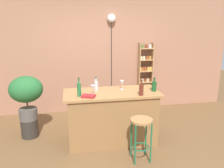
{
  "coord_description": "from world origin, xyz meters",
  "views": [
    {
      "loc": [
        -0.69,
        -3.56,
        2.13
      ],
      "look_at": [
        0.05,
        0.55,
        1.01
      ],
      "focal_mm": 37.74,
      "sensor_mm": 36.0,
      "label": 1
    }
  ],
  "objects_px": {
    "bar_stool": "(141,130)",
    "plant_stool": "(30,128)",
    "bottle_soda_blue": "(154,86)",
    "cookbook": "(89,96)",
    "bottle_olive_oil": "(79,89)",
    "spice_shelf": "(145,76)",
    "bottle_spirits_clear": "(141,90)",
    "bottle_vinegar": "(96,85)",
    "pendant_globe_light": "(111,20)",
    "potted_plant": "(26,93)",
    "wine_glass_left": "(93,88)",
    "wine_glass_center": "(122,83)"
  },
  "relations": [
    {
      "from": "bar_stool",
      "to": "bottle_vinegar",
      "type": "distance_m",
      "value": 1.14
    },
    {
      "from": "bar_stool",
      "to": "bottle_soda_blue",
      "type": "xyz_separation_m",
      "value": [
        0.41,
        0.61,
        0.51
      ]
    },
    {
      "from": "wine_glass_center",
      "to": "spice_shelf",
      "type": "bearing_deg",
      "value": 57.08
    },
    {
      "from": "bottle_soda_blue",
      "to": "spice_shelf",
      "type": "bearing_deg",
      "value": 77.42
    },
    {
      "from": "bottle_olive_oil",
      "to": "bottle_soda_blue",
      "type": "bearing_deg",
      "value": 2.82
    },
    {
      "from": "bottle_olive_oil",
      "to": "wine_glass_center",
      "type": "xyz_separation_m",
      "value": [
        0.78,
        0.27,
        -0.0
      ]
    },
    {
      "from": "bottle_soda_blue",
      "to": "bottle_spirits_clear",
      "type": "bearing_deg",
      "value": -146.19
    },
    {
      "from": "bar_stool",
      "to": "bottle_olive_oil",
      "type": "bearing_deg",
      "value": 148.69
    },
    {
      "from": "spice_shelf",
      "to": "bottle_soda_blue",
      "type": "height_order",
      "value": "spice_shelf"
    },
    {
      "from": "bar_stool",
      "to": "bottle_olive_oil",
      "type": "xyz_separation_m",
      "value": [
        -0.9,
        0.55,
        0.54
      ]
    },
    {
      "from": "bottle_olive_oil",
      "to": "cookbook",
      "type": "xyz_separation_m",
      "value": [
        0.15,
        -0.07,
        -0.1
      ]
    },
    {
      "from": "bar_stool",
      "to": "spice_shelf",
      "type": "height_order",
      "value": "spice_shelf"
    },
    {
      "from": "wine_glass_center",
      "to": "bottle_soda_blue",
      "type": "bearing_deg",
      "value": -21.23
    },
    {
      "from": "bottle_olive_oil",
      "to": "wine_glass_center",
      "type": "bearing_deg",
      "value": 19.2
    },
    {
      "from": "bottle_soda_blue",
      "to": "bottle_olive_oil",
      "type": "distance_m",
      "value": 1.31
    },
    {
      "from": "plant_stool",
      "to": "potted_plant",
      "type": "xyz_separation_m",
      "value": [
        -0.0,
        0.0,
        0.7
      ]
    },
    {
      "from": "spice_shelf",
      "to": "wine_glass_left",
      "type": "bearing_deg",
      "value": -132.16
    },
    {
      "from": "bar_stool",
      "to": "wine_glass_left",
      "type": "bearing_deg",
      "value": 138.5
    },
    {
      "from": "plant_stool",
      "to": "bottle_olive_oil",
      "type": "height_order",
      "value": "bottle_olive_oil"
    },
    {
      "from": "bottle_vinegar",
      "to": "bottle_olive_oil",
      "type": "height_order",
      "value": "bottle_olive_oil"
    },
    {
      "from": "spice_shelf",
      "to": "plant_stool",
      "type": "bearing_deg",
      "value": -157.67
    },
    {
      "from": "bar_stool",
      "to": "bottle_olive_oil",
      "type": "distance_m",
      "value": 1.19
    },
    {
      "from": "plant_stool",
      "to": "bottle_vinegar",
      "type": "bearing_deg",
      "value": -12.83
    },
    {
      "from": "bottle_spirits_clear",
      "to": "cookbook",
      "type": "xyz_separation_m",
      "value": [
        -0.87,
        0.06,
        -0.08
      ]
    },
    {
      "from": "bar_stool",
      "to": "plant_stool",
      "type": "height_order",
      "value": "bar_stool"
    },
    {
      "from": "plant_stool",
      "to": "bottle_olive_oil",
      "type": "xyz_separation_m",
      "value": [
        0.93,
        -0.57,
        0.87
      ]
    },
    {
      "from": "potted_plant",
      "to": "bottle_spirits_clear",
      "type": "bearing_deg",
      "value": -19.73
    },
    {
      "from": "bar_stool",
      "to": "bottle_vinegar",
      "type": "relative_size",
      "value": 2.83
    },
    {
      "from": "pendant_globe_light",
      "to": "potted_plant",
      "type": "bearing_deg",
      "value": -147.81
    },
    {
      "from": "bottle_spirits_clear",
      "to": "bottle_olive_oil",
      "type": "xyz_separation_m",
      "value": [
        -1.01,
        0.13,
        0.02
      ]
    },
    {
      "from": "bottle_olive_oil",
      "to": "spice_shelf",
      "type": "bearing_deg",
      "value": 44.53
    },
    {
      "from": "bottle_spirits_clear",
      "to": "spice_shelf",
      "type": "bearing_deg",
      "value": 69.95
    },
    {
      "from": "bottle_spirits_clear",
      "to": "wine_glass_left",
      "type": "relative_size",
      "value": 1.63
    },
    {
      "from": "bottle_soda_blue",
      "to": "cookbook",
      "type": "xyz_separation_m",
      "value": [
        -1.16,
        -0.14,
        -0.07
      ]
    },
    {
      "from": "spice_shelf",
      "to": "bottle_soda_blue",
      "type": "relative_size",
      "value": 6.69
    },
    {
      "from": "potted_plant",
      "to": "wine_glass_left",
      "type": "xyz_separation_m",
      "value": [
        1.16,
        -0.52,
        0.18
      ]
    },
    {
      "from": "bottle_vinegar",
      "to": "cookbook",
      "type": "xyz_separation_m",
      "value": [
        -0.17,
        -0.36,
        -0.07
      ]
    },
    {
      "from": "bottle_spirits_clear",
      "to": "pendant_globe_light",
      "type": "bearing_deg",
      "value": 95.64
    },
    {
      "from": "wine_glass_left",
      "to": "potted_plant",
      "type": "bearing_deg",
      "value": 155.98
    },
    {
      "from": "bar_stool",
      "to": "cookbook",
      "type": "height_order",
      "value": "cookbook"
    },
    {
      "from": "bottle_olive_oil",
      "to": "bottle_spirits_clear",
      "type": "bearing_deg",
      "value": -7.44
    },
    {
      "from": "bar_stool",
      "to": "cookbook",
      "type": "bearing_deg",
      "value": 147.89
    },
    {
      "from": "potted_plant",
      "to": "bottle_olive_oil",
      "type": "relative_size",
      "value": 2.63
    },
    {
      "from": "bottle_olive_oil",
      "to": "cookbook",
      "type": "height_order",
      "value": "bottle_olive_oil"
    },
    {
      "from": "plant_stool",
      "to": "wine_glass_center",
      "type": "xyz_separation_m",
      "value": [
        1.71,
        -0.3,
        0.87
      ]
    },
    {
      "from": "bar_stool",
      "to": "plant_stool",
      "type": "distance_m",
      "value": 2.18
    },
    {
      "from": "pendant_globe_light",
      "to": "wine_glass_left",
      "type": "bearing_deg",
      "value": -110.49
    },
    {
      "from": "bottle_vinegar",
      "to": "bottle_soda_blue",
      "type": "bearing_deg",
      "value": -12.35
    },
    {
      "from": "bottle_vinegar",
      "to": "wine_glass_left",
      "type": "height_order",
      "value": "bottle_vinegar"
    },
    {
      "from": "spice_shelf",
      "to": "pendant_globe_light",
      "type": "distance_m",
      "value": 1.56
    }
  ]
}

